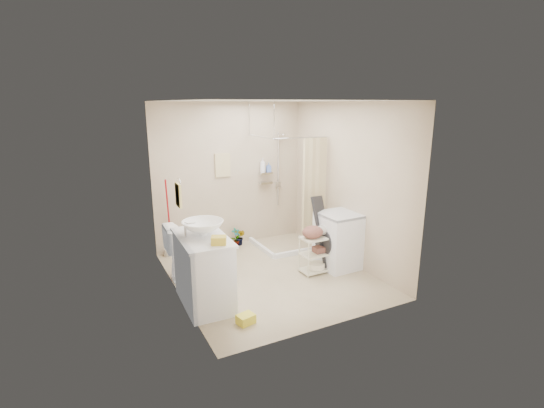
{
  "coord_description": "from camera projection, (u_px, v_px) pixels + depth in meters",
  "views": [
    {
      "loc": [
        -2.5,
        -5.01,
        2.57
      ],
      "look_at": [
        0.16,
        0.25,
        1.05
      ],
      "focal_mm": 26.0,
      "sensor_mm": 36.0,
      "label": 1
    }
  ],
  "objects": [
    {
      "name": "floor",
      "position": [
        270.0,
        275.0,
        6.06
      ],
      "size": [
        3.2,
        3.2,
        0.0
      ],
      "primitive_type": "plane",
      "color": "#BBAC8C",
      "rests_on": "ground"
    },
    {
      "name": "ceiling",
      "position": [
        270.0,
        101.0,
        5.42
      ],
      "size": [
        2.8,
        3.2,
        0.04
      ],
      "primitive_type": "cube",
      "color": "silver",
      "rests_on": "ground"
    },
    {
      "name": "wall_back",
      "position": [
        230.0,
        175.0,
        7.12
      ],
      "size": [
        2.8,
        0.04,
        2.6
      ],
      "primitive_type": "cube",
      "color": "#C6B499",
      "rests_on": "ground"
    },
    {
      "name": "wall_front",
      "position": [
        334.0,
        221.0,
        4.36
      ],
      "size": [
        2.8,
        0.04,
        2.6
      ],
      "primitive_type": "cube",
      "color": "#C6B499",
      "rests_on": "ground"
    },
    {
      "name": "wall_left",
      "position": [
        174.0,
        203.0,
        5.13
      ],
      "size": [
        0.04,
        3.2,
        2.6
      ],
      "primitive_type": "cube",
      "color": "#C6B499",
      "rests_on": "ground"
    },
    {
      "name": "wall_right",
      "position": [
        347.0,
        184.0,
        6.35
      ],
      "size": [
        0.04,
        3.2,
        2.6
      ],
      "primitive_type": "cube",
      "color": "#C6B499",
      "rests_on": "ground"
    },
    {
      "name": "vanity",
      "position": [
        204.0,
        270.0,
        5.09
      ],
      "size": [
        0.62,
        1.08,
        0.93
      ],
      "primitive_type": "cube",
      "rotation": [
        0.0,
        0.0,
        -0.03
      ],
      "color": "silver",
      "rests_on": "ground"
    },
    {
      "name": "sink",
      "position": [
        203.0,
        228.0,
        5.02
      ],
      "size": [
        0.61,
        0.61,
        0.18
      ],
      "primitive_type": "imported",
      "rotation": [
        0.0,
        0.0,
        -0.16
      ],
      "color": "white",
      "rests_on": "vanity"
    },
    {
      "name": "counter_basket",
      "position": [
        219.0,
        240.0,
        4.69
      ],
      "size": [
        0.22,
        0.2,
        0.1
      ],
      "primitive_type": "cube",
      "rotation": [
        0.0,
        0.0,
        -0.41
      ],
      "color": "gold",
      "rests_on": "vanity"
    },
    {
      "name": "floor_basket",
      "position": [
        246.0,
        317.0,
        4.71
      ],
      "size": [
        0.34,
        0.29,
        0.16
      ],
      "primitive_type": "cube",
      "rotation": [
        0.0,
        0.0,
        0.23
      ],
      "color": "yellow",
      "rests_on": "ground"
    },
    {
      "name": "toilet",
      "position": [
        194.0,
        250.0,
        5.93
      ],
      "size": [
        0.84,
        0.5,
        0.84
      ],
      "primitive_type": "imported",
      "rotation": [
        0.0,
        0.0,
        1.54
      ],
      "color": "white",
      "rests_on": "ground"
    },
    {
      "name": "mop",
      "position": [
        166.0,
        218.0,
        6.65
      ],
      "size": [
        0.16,
        0.16,
        1.36
      ],
      "primitive_type": null,
      "rotation": [
        0.0,
        0.0,
        0.3
      ],
      "color": "#A40C14",
      "rests_on": "ground"
    },
    {
      "name": "potted_plant_a",
      "position": [
        236.0,
        237.0,
        7.25
      ],
      "size": [
        0.21,
        0.18,
        0.35
      ],
      "primitive_type": "imported",
      "rotation": [
        0.0,
        0.0,
        0.33
      ],
      "color": "#974C32",
      "rests_on": "ground"
    },
    {
      "name": "potted_plant_b",
      "position": [
        240.0,
        237.0,
        7.31
      ],
      "size": [
        0.21,
        0.21,
        0.3
      ],
      "primitive_type": "imported",
      "rotation": [
        0.0,
        0.0,
        -0.68
      ],
      "color": "#975130",
      "rests_on": "ground"
    },
    {
      "name": "hanging_towel",
      "position": [
        223.0,
        165.0,
        6.99
      ],
      "size": [
        0.28,
        0.03,
        0.42
      ],
      "primitive_type": "cube",
      "color": "beige",
      "rests_on": "wall_back"
    },
    {
      "name": "towel_ring",
      "position": [
        178.0,
        194.0,
        4.92
      ],
      "size": [
        0.04,
        0.22,
        0.34
      ],
      "primitive_type": null,
      "color": "#FFF290",
      "rests_on": "wall_left"
    },
    {
      "name": "tp_holder",
      "position": [
        179.0,
        244.0,
        5.33
      ],
      "size": [
        0.08,
        0.12,
        0.14
      ],
      "primitive_type": null,
      "color": "white",
      "rests_on": "wall_left"
    },
    {
      "name": "shower",
      "position": [
        286.0,
        190.0,
        7.08
      ],
      "size": [
        1.1,
        1.1,
        2.1
      ],
      "primitive_type": null,
      "color": "silver",
      "rests_on": "ground"
    },
    {
      "name": "shampoo_bottle_a",
      "position": [
        263.0,
        165.0,
        7.28
      ],
      "size": [
        0.13,
        0.13,
        0.27
      ],
      "primitive_type": "imported",
      "rotation": [
        0.0,
        0.0,
        -0.26
      ],
      "color": "white",
      "rests_on": "shower"
    },
    {
      "name": "shampoo_bottle_b",
      "position": [
        269.0,
        167.0,
        7.34
      ],
      "size": [
        0.1,
        0.1,
        0.18
      ],
      "primitive_type": "imported",
      "rotation": [
        0.0,
        0.0,
        -0.23
      ],
      "color": "#4F6CB7",
      "rests_on": "shower"
    },
    {
      "name": "washing_machine",
      "position": [
        339.0,
        240.0,
        6.28
      ],
      "size": [
        0.63,
        0.65,
        0.89
      ],
      "primitive_type": "cube",
      "rotation": [
        0.0,
        0.0,
        0.03
      ],
      "color": "silver",
      "rests_on": "ground"
    },
    {
      "name": "laundry_rack",
      "position": [
        317.0,
        251.0,
        6.09
      ],
      "size": [
        0.51,
        0.3,
        0.7
      ],
      "primitive_type": null,
      "rotation": [
        0.0,
        0.0,
        0.01
      ],
      "color": "beige",
      "rests_on": "ground"
    },
    {
      "name": "ironing_board",
      "position": [
        323.0,
        231.0,
        6.28
      ],
      "size": [
        0.34,
        0.25,
        1.18
      ],
      "primitive_type": null,
      "rotation": [
        0.0,
        0.0,
        0.51
      ],
      "color": "black",
      "rests_on": "ground"
    }
  ]
}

